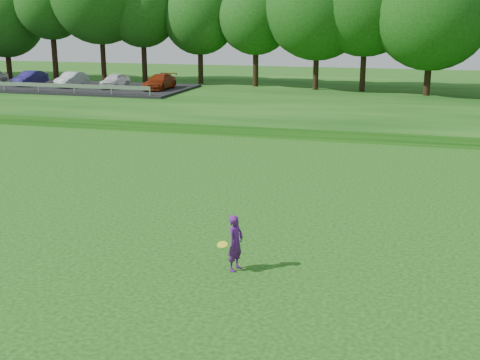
# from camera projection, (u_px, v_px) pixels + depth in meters

# --- Properties ---
(ground) EXTENTS (140.00, 140.00, 0.00)m
(ground) POSITION_uv_depth(u_px,v_px,m) (161.00, 287.00, 14.57)
(ground) COLOR #0D410C
(ground) RESTS_ON ground
(berm) EXTENTS (130.00, 30.00, 0.60)m
(berm) POSITION_uv_depth(u_px,v_px,m) (334.00, 100.00, 46.11)
(berm) COLOR #0D410C
(berm) RESTS_ON ground
(walking_path) EXTENTS (130.00, 1.60, 0.04)m
(walking_path) POSITION_uv_depth(u_px,v_px,m) (303.00, 136.00, 33.16)
(walking_path) COLOR gray
(walking_path) RESTS_ON ground
(parking_lot) EXTENTS (24.00, 9.00, 1.38)m
(parking_lot) POSITION_uv_depth(u_px,v_px,m) (47.00, 83.00, 51.14)
(parking_lot) COLOR black
(parking_lot) RESTS_ON berm
(woman) EXTENTS (0.63, 0.76, 1.48)m
(woman) POSITION_uv_depth(u_px,v_px,m) (235.00, 243.00, 15.36)
(woman) COLOR #551973
(woman) RESTS_ON ground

